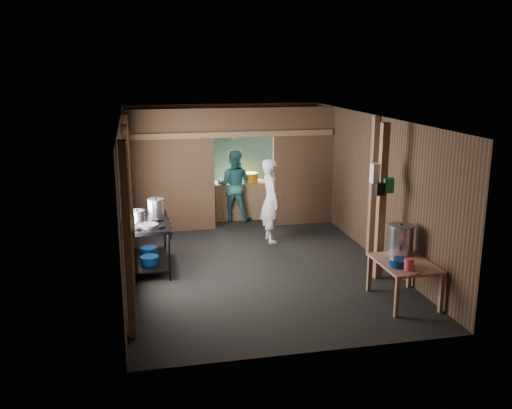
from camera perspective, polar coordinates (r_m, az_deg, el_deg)
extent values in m
cube|color=black|center=(10.45, -0.23, -5.60)|extent=(4.50, 7.00, 0.00)
cube|color=#373737|center=(9.89, -0.25, 8.74)|extent=(4.50, 7.00, 0.00)
cube|color=#493424|center=(13.47, -3.32, 4.55)|extent=(4.50, 0.00, 2.60)
cube|color=#493424|center=(6.83, 5.85, -4.92)|extent=(4.50, 0.00, 2.60)
cube|color=#493424|center=(9.89, -13.11, 0.74)|extent=(0.00, 7.00, 2.60)
cube|color=#493424|center=(10.77, 11.57, 1.89)|extent=(0.00, 7.00, 2.60)
cube|color=#49311E|center=(12.06, -8.60, 3.30)|extent=(1.85, 0.10, 2.60)
cube|color=#49311E|center=(12.57, 4.74, 3.84)|extent=(1.35, 0.10, 2.60)
cube|color=#49311E|center=(12.11, -1.24, 8.28)|extent=(1.30, 0.10, 0.60)
cube|color=#5CA8A2|center=(13.42, -3.27, 4.29)|extent=(4.40, 0.06, 2.50)
cube|color=#A17A50|center=(13.16, -1.60, 0.45)|extent=(1.20, 0.50, 0.85)
cylinder|color=silver|center=(13.33, -2.22, 7.06)|extent=(0.20, 0.03, 0.20)
cube|color=#A17A50|center=(7.37, -12.78, -3.76)|extent=(0.10, 0.12, 2.60)
cube|color=#A17A50|center=(9.11, -12.72, -0.37)|extent=(0.10, 0.12, 2.60)
cube|color=#A17A50|center=(11.06, -12.68, 2.15)|extent=(0.10, 0.12, 2.60)
cube|color=#A17A50|center=(10.56, 11.65, 1.65)|extent=(0.10, 0.12, 2.60)
cube|color=#A17A50|center=(9.45, 12.46, 0.17)|extent=(0.12, 0.12, 2.60)
cube|color=#A17A50|center=(12.05, -2.37, 7.04)|extent=(4.40, 0.12, 0.12)
cylinder|color=gray|center=(10.21, -12.97, 3.16)|extent=(0.03, 0.34, 0.34)
cylinder|color=black|center=(10.62, -12.92, 3.03)|extent=(0.03, 0.30, 0.30)
cube|color=#A17A50|center=(7.82, -12.58, -1.95)|extent=(0.14, 0.80, 0.03)
cylinder|color=silver|center=(7.57, -12.61, -1.99)|extent=(0.07, 0.07, 0.10)
cylinder|color=orange|center=(7.81, -12.61, -1.49)|extent=(0.08, 0.08, 0.10)
cylinder|color=#1C7D4A|center=(8.02, -12.60, -1.08)|extent=(0.06, 0.06, 0.10)
cube|color=silver|center=(9.40, 12.14, 3.11)|extent=(0.22, 0.15, 0.32)
cube|color=#1C7D4A|center=(9.36, 13.10, 1.89)|extent=(0.16, 0.12, 0.24)
cube|color=black|center=(9.30, 12.35, 1.53)|extent=(0.14, 0.10, 0.20)
cylinder|color=navy|center=(9.93, -10.64, -5.49)|extent=(0.32, 0.32, 0.13)
cylinder|color=navy|center=(10.42, -10.73, -4.58)|extent=(0.31, 0.31, 0.12)
cylinder|color=navy|center=(8.58, 14.20, -5.68)|extent=(0.39, 0.39, 0.11)
cylinder|color=#CC4456|center=(8.45, 15.11, -5.83)|extent=(0.14, 0.14, 0.17)
cube|color=silver|center=(8.31, 15.65, -6.79)|extent=(0.29, 0.15, 0.01)
cylinder|color=orange|center=(13.09, -0.62, 2.75)|extent=(0.37, 0.37, 0.21)
cylinder|color=#CE543B|center=(13.01, -2.70, 2.53)|extent=(0.13, 0.13, 0.15)
imported|color=silver|center=(11.34, 1.50, 0.39)|extent=(0.43, 0.63, 1.68)
imported|color=#317477|center=(12.90, -2.24, 1.95)|extent=(0.96, 0.86, 1.63)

